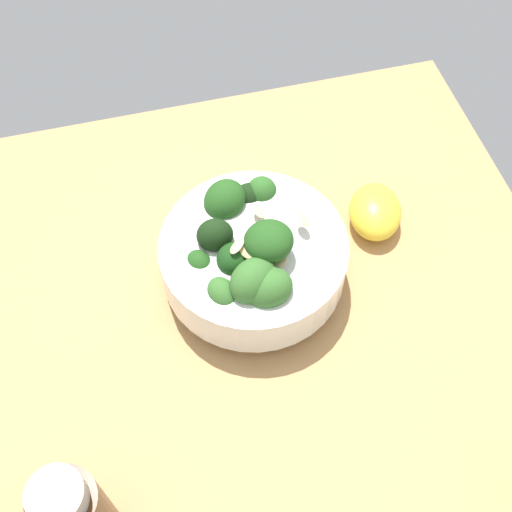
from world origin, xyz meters
The scene contains 3 objects.
ground_plane centered at (0.00, 0.00, -1.71)cm, with size 60.22×60.22×3.42cm, color tan.
bowl_of_broccoli centered at (-0.03, -4.19, 4.32)cm, with size 17.81×17.81×10.38cm.
lemon_wedge centered at (-13.92, -7.83, 1.95)cm, with size 7.02×5.38×3.90cm, color yellow.
Camera 1 is at (8.46, 29.49, 57.17)cm, focal length 46.77 mm.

